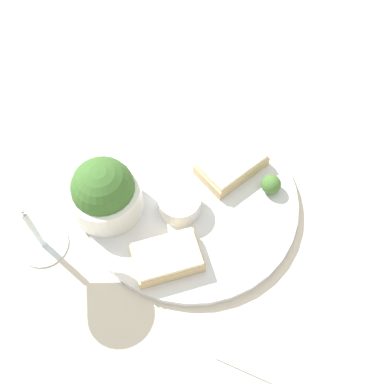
{
  "coord_description": "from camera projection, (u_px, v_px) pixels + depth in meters",
  "views": [
    {
      "loc": [
        0.21,
        0.24,
        0.59
      ],
      "look_at": [
        0.0,
        0.0,
        0.03
      ],
      "focal_mm": 45.0,
      "sensor_mm": 36.0,
      "label": 1
    }
  ],
  "objects": [
    {
      "name": "wine_glass",
      "position": [
        15.0,
        202.0,
        0.54
      ],
      "size": [
        0.08,
        0.08,
        0.16
      ],
      "color": "silver",
      "rests_on": "ground_plane"
    },
    {
      "name": "ground_plane",
      "position": [
        192.0,
        204.0,
        0.67
      ],
      "size": [
        4.0,
        4.0,
        0.0
      ],
      "primitive_type": "plane",
      "color": "beige"
    },
    {
      "name": "garnish",
      "position": [
        271.0,
        184.0,
        0.65
      ],
      "size": [
        0.03,
        0.03,
        0.03
      ],
      "color": "#477533",
      "rests_on": "dinner_plate"
    },
    {
      "name": "cheese_toast_near",
      "position": [
        234.0,
        166.0,
        0.67
      ],
      "size": [
        0.09,
        0.06,
        0.03
      ],
      "color": "#D1B27F",
      "rests_on": "dinner_plate"
    },
    {
      "name": "salad_bowl",
      "position": [
        104.0,
        192.0,
        0.62
      ],
      "size": [
        0.1,
        0.1,
        0.09
      ],
      "color": "white",
      "rests_on": "dinner_plate"
    },
    {
      "name": "sauce_ramekin",
      "position": [
        182.0,
        205.0,
        0.64
      ],
      "size": [
        0.06,
        0.06,
        0.03
      ],
      "color": "white",
      "rests_on": "dinner_plate"
    },
    {
      "name": "dinner_plate",
      "position": [
        192.0,
        202.0,
        0.66
      ],
      "size": [
        0.29,
        0.29,
        0.01
      ],
      "color": "silver",
      "rests_on": "ground_plane"
    },
    {
      "name": "cheese_toast_far",
      "position": [
        167.0,
        257.0,
        0.6
      ],
      "size": [
        0.1,
        0.09,
        0.03
      ],
      "color": "#D1B27F",
      "rests_on": "dinner_plate"
    }
  ]
}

